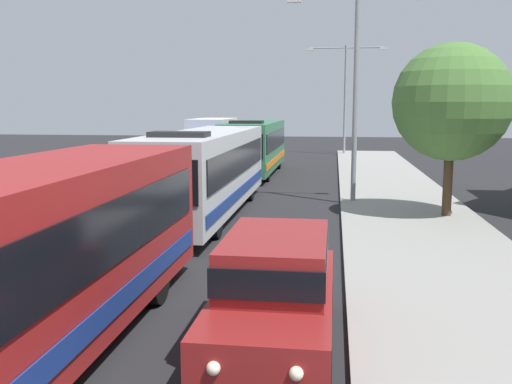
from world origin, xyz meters
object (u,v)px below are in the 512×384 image
bus_second_in_line (206,169)px  white_suv (276,288)px  roadside_tree (452,102)px  streetlamp_far (345,88)px  box_truck_oncoming (210,142)px  streetlamp_mid (356,76)px  bus_lead (21,260)px  bus_middle (255,145)px

bus_second_in_line → white_suv: 11.89m
white_suv → roadside_tree: (4.86, 11.55, 3.05)m
streetlamp_far → box_truck_oncoming: bearing=-128.0°
roadside_tree → streetlamp_mid: bearing=138.7°
streetlamp_mid → bus_lead: bearing=-109.2°
box_truck_oncoming → roadside_tree: bearing=-52.4°
white_suv → streetlamp_far: size_ratio=0.57×
bus_second_in_line → streetlamp_far: 27.59m
bus_second_in_line → box_truck_oncoming: 16.01m
bus_lead → roadside_tree: roadside_tree is taller
box_truck_oncoming → streetlamp_far: bearing=52.0°
roadside_tree → white_suv: bearing=-112.8°
roadside_tree → bus_middle: bearing=124.3°
bus_middle → streetlamp_far: size_ratio=1.24×
bus_second_in_line → bus_middle: 12.80m
streetlamp_mid → bus_middle: bearing=119.0°
bus_second_in_line → roadside_tree: size_ratio=2.02×
streetlamp_mid → roadside_tree: size_ratio=1.38×
roadside_tree → streetlamp_far: bearing=96.8°
streetlamp_mid → streetlamp_far: size_ratio=0.95×
bus_second_in_line → box_truck_oncoming: size_ratio=1.62×
streetlamp_far → bus_lead: bearing=-97.8°
bus_lead → white_suv: 3.94m
box_truck_oncoming → bus_middle: bearing=-40.9°
bus_middle → streetlamp_mid: size_ratio=1.30×
bus_middle → roadside_tree: bearing=-55.7°
bus_lead → bus_second_in_line: 12.48m
bus_second_in_line → white_suv: bus_second_in_line is taller
box_truck_oncoming → bus_lead: bearing=-83.3°
bus_middle → bus_lead: bearing=-90.0°
box_truck_oncoming → bus_second_in_line: bearing=-78.1°
bus_lead → bus_second_in_line: (0.00, 12.48, 0.00)m
bus_lead → streetlamp_far: (5.40, 39.28, 3.73)m
bus_second_in_line → box_truck_oncoming: bearing=101.9°
box_truck_oncoming → white_suv: bearing=-75.4°
bus_middle → bus_second_in_line: bearing=-90.0°
bus_lead → bus_middle: size_ratio=1.02×
bus_lead → box_truck_oncoming: (-3.30, 28.14, 0.01)m
box_truck_oncoming → streetlamp_far: 14.61m
white_suv → bus_lead: bearing=-162.0°
bus_second_in_line → streetlamp_far: bearing=78.6°
streetlamp_mid → roadside_tree: (3.16, -2.78, -1.07)m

